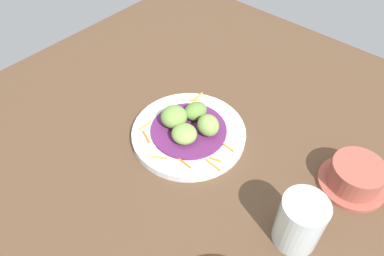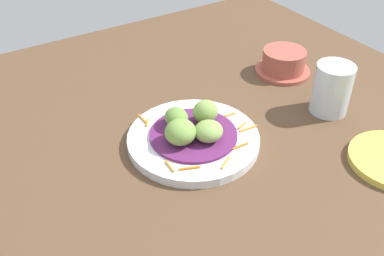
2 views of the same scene
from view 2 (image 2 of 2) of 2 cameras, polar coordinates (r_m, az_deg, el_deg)
table_surface at (r=82.63cm, az=2.35°, el=-1.64°), size 110.00×110.00×2.00cm
main_plate at (r=80.14cm, az=0.02°, el=-1.33°), size 23.98×23.98×1.69cm
cabbage_bed at (r=79.45cm, az=0.02°, el=-0.69°), size 15.88×15.88×0.56cm
carrot_garnish at (r=78.28cm, az=1.74°, el=-1.44°), size 19.51×21.19×0.40cm
guac_scoop_left at (r=80.26cm, az=1.47°, el=2.01°), size 5.53×5.12×4.57cm
guac_scoop_center at (r=79.95cm, az=-2.02°, el=1.32°), size 5.06×5.82×3.39cm
guac_scoop_right at (r=75.73cm, az=-1.52°, el=-0.54°), size 7.71×7.70×4.31cm
guac_scoop_back at (r=76.66cm, az=2.15°, el=-0.41°), size 6.00×5.85×3.49cm
terracotta_bowl at (r=102.90cm, az=11.76°, el=8.32°), size 12.53×12.53×5.48cm
water_glass at (r=90.37cm, az=17.67°, el=4.86°), size 7.45×7.45×10.13cm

